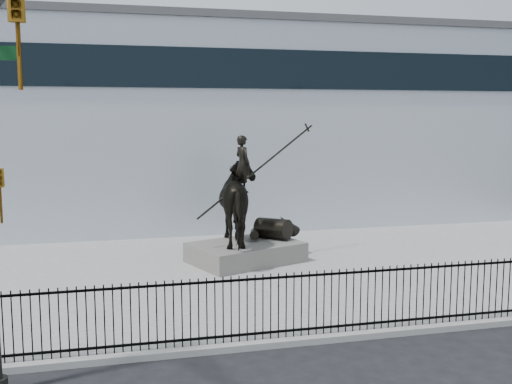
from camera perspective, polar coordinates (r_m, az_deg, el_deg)
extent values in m
plane|color=black|center=(13.25, 9.23, -15.57)|extent=(120.00, 120.00, 0.00)
cube|color=gray|center=(19.51, 1.08, -7.68)|extent=(30.00, 12.00, 0.15)
cube|color=silver|center=(31.58, -5.05, 6.19)|extent=(44.00, 14.00, 9.00)
cube|color=black|center=(14.22, 7.23, -12.61)|extent=(22.00, 0.05, 0.05)
cube|color=black|center=(13.84, 7.31, -7.74)|extent=(22.00, 0.05, 0.05)
cube|color=black|center=(14.02, 7.27, -10.30)|extent=(22.00, 0.03, 1.50)
cube|color=#625F5A|center=(20.51, -1.00, -5.76)|extent=(4.16, 3.51, 0.66)
imported|color=black|center=(20.19, -1.01, -0.94)|extent=(3.22, 3.46, 2.82)
imported|color=black|center=(19.98, -1.28, 2.69)|extent=(0.67, 0.81, 1.91)
cylinder|color=black|center=(20.28, -0.10, 1.94)|extent=(4.27, 1.64, 2.87)
imported|color=#A66912|center=(7.25, -21.72, 13.40)|extent=(0.18, 0.22, 1.10)
imported|color=#A66912|center=(11.64, -23.19, -0.35)|extent=(0.16, 0.20, 1.00)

